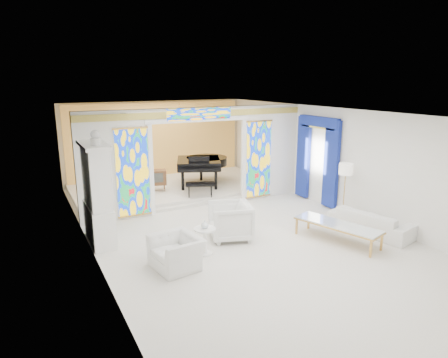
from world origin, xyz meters
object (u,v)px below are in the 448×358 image
tv_console (157,177)px  china_cabinet (97,195)px  sofa (371,222)px  grand_piano (202,163)px  armchair_right (230,221)px  armchair_left (176,252)px  coffee_table (338,225)px

tv_console → china_cabinet: bearing=-112.6°
sofa → grand_piano: bearing=6.4°
armchair_right → tv_console: (-0.39, 4.38, 0.19)m
armchair_left → sofa: 5.06m
armchair_left → sofa: armchair_left is taller
armchair_right → armchair_left: bearing=-46.5°
coffee_table → tv_console: bearing=114.0°
armchair_right → coffee_table: 2.55m
coffee_table → grand_piano: size_ratio=0.75×
armchair_left → grand_piano: 6.19m
armchair_left → coffee_table: 3.91m
armchair_left → armchair_right: size_ratio=1.04×
china_cabinet → coffee_table: size_ratio=1.25×
armchair_right → grand_piano: grand_piano is taller
grand_piano → coffee_table: bearing=-59.5°
grand_piano → tv_console: 1.75m
armchair_right → tv_console: 4.40m
armchair_right → sofa: size_ratio=0.48×
sofa → armchair_right: bearing=55.9°
coffee_table → china_cabinet: bearing=152.2°
tv_console → armchair_left: bearing=-88.6°
armchair_right → grand_piano: size_ratio=0.34×
coffee_table → tv_console: tv_console is taller
china_cabinet → armchair_left: china_cabinet is taller
china_cabinet → armchair_left: (1.13, -2.11, -0.84)m
sofa → tv_console: bearing=20.7°
armchair_left → tv_console: bearing=157.6°
china_cabinet → coffee_table: (5.00, -2.63, -0.74)m
armchair_left → grand_piano: (3.04, 5.36, 0.60)m
armchair_left → armchair_right: (1.71, 0.84, 0.12)m
armchair_right → tv_console: armchair_right is taller
armchair_left → armchair_right: bearing=107.9°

